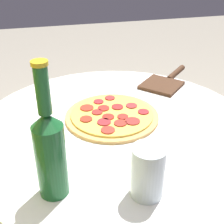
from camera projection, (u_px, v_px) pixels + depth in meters
name	position (u px, v px, depth m)	size (l,w,h in m)	color
table	(116.00, 169.00, 0.99)	(0.84, 0.84, 0.71)	white
pizza	(112.00, 115.00, 0.95)	(0.28, 0.28, 0.02)	tan
beer_bottle	(50.00, 150.00, 0.62)	(0.06, 0.06, 0.30)	#195628
pizza_paddle	(165.00, 82.00, 1.17)	(0.24, 0.25, 0.02)	#422819
drinking_glass	(148.00, 172.00, 0.65)	(0.07, 0.07, 0.12)	silver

